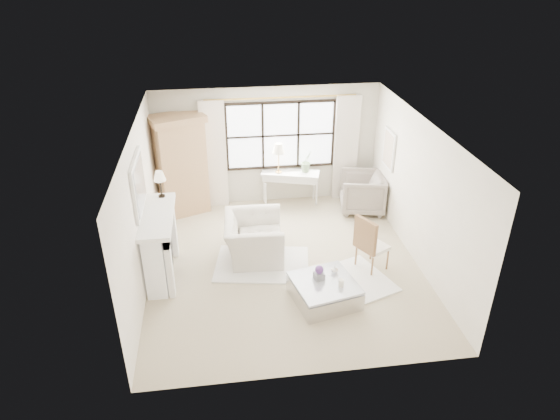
# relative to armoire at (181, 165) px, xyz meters

# --- Properties ---
(floor) EXTENTS (5.50, 5.50, 0.00)m
(floor) POSITION_rel_armoire_xyz_m (1.92, -2.45, -1.14)
(floor) COLOR #C0B08E
(floor) RESTS_ON ground
(ceiling) EXTENTS (5.50, 5.50, 0.00)m
(ceiling) POSITION_rel_armoire_xyz_m (1.92, -2.45, 1.56)
(ceiling) COLOR white
(ceiling) RESTS_ON ground
(wall_back) EXTENTS (5.00, 0.00, 5.00)m
(wall_back) POSITION_rel_armoire_xyz_m (1.92, 0.30, 0.21)
(wall_back) COLOR beige
(wall_back) RESTS_ON ground
(wall_front) EXTENTS (5.00, 0.00, 5.00)m
(wall_front) POSITION_rel_armoire_xyz_m (1.92, -5.20, 0.21)
(wall_front) COLOR beige
(wall_front) RESTS_ON ground
(wall_left) EXTENTS (0.00, 5.50, 5.50)m
(wall_left) POSITION_rel_armoire_xyz_m (-0.58, -2.45, 0.21)
(wall_left) COLOR white
(wall_left) RESTS_ON ground
(wall_right) EXTENTS (0.00, 5.50, 5.50)m
(wall_right) POSITION_rel_armoire_xyz_m (4.42, -2.45, 0.21)
(wall_right) COLOR white
(wall_right) RESTS_ON ground
(window_pane) EXTENTS (2.40, 0.02, 1.50)m
(window_pane) POSITION_rel_armoire_xyz_m (2.22, 0.28, 0.46)
(window_pane) COLOR white
(window_pane) RESTS_ON wall_back
(window_frame) EXTENTS (2.50, 0.04, 1.50)m
(window_frame) POSITION_rel_armoire_xyz_m (2.22, 0.27, 0.46)
(window_frame) COLOR black
(window_frame) RESTS_ON wall_back
(curtain_rod) EXTENTS (3.30, 0.04, 0.04)m
(curtain_rod) POSITION_rel_armoire_xyz_m (2.22, 0.22, 1.33)
(curtain_rod) COLOR #B48D3E
(curtain_rod) RESTS_ON wall_back
(curtain_left) EXTENTS (0.55, 0.10, 2.47)m
(curtain_left) POSITION_rel_armoire_xyz_m (0.72, 0.20, 0.10)
(curtain_left) COLOR silver
(curtain_left) RESTS_ON ground
(curtain_right) EXTENTS (0.55, 0.10, 2.47)m
(curtain_right) POSITION_rel_armoire_xyz_m (3.72, 0.20, 0.10)
(curtain_right) COLOR beige
(curtain_right) RESTS_ON ground
(fireplace) EXTENTS (0.58, 1.66, 1.26)m
(fireplace) POSITION_rel_armoire_xyz_m (-0.35, -2.45, -0.49)
(fireplace) COLOR white
(fireplace) RESTS_ON ground
(mirror_frame) EXTENTS (0.05, 1.15, 0.95)m
(mirror_frame) POSITION_rel_armoire_xyz_m (-0.55, -2.45, 0.70)
(mirror_frame) COLOR white
(mirror_frame) RESTS_ON wall_left
(mirror_glass) EXTENTS (0.02, 1.00, 0.80)m
(mirror_glass) POSITION_rel_armoire_xyz_m (-0.52, -2.45, 0.70)
(mirror_glass) COLOR silver
(mirror_glass) RESTS_ON wall_left
(art_frame) EXTENTS (0.04, 0.62, 0.82)m
(art_frame) POSITION_rel_armoire_xyz_m (4.39, -0.75, 0.41)
(art_frame) COLOR white
(art_frame) RESTS_ON wall_right
(art_canvas) EXTENTS (0.01, 0.52, 0.72)m
(art_canvas) POSITION_rel_armoire_xyz_m (4.37, -0.75, 0.41)
(art_canvas) COLOR beige
(art_canvas) RESTS_ON wall_right
(mantel_lamp) EXTENTS (0.22, 0.22, 0.51)m
(mantel_lamp) POSITION_rel_armoire_xyz_m (-0.27, -1.77, 0.51)
(mantel_lamp) COLOR black
(mantel_lamp) RESTS_ON fireplace
(armoire) EXTENTS (1.30, 1.06, 2.24)m
(armoire) POSITION_rel_armoire_xyz_m (0.00, 0.00, 0.00)
(armoire) COLOR tan
(armoire) RESTS_ON floor
(console_table) EXTENTS (1.37, 0.79, 0.80)m
(console_table) POSITION_rel_armoire_xyz_m (2.42, 0.05, -0.74)
(console_table) COLOR silver
(console_table) RESTS_ON floor
(console_lamp) EXTENTS (0.28, 0.28, 0.69)m
(console_lamp) POSITION_rel_armoire_xyz_m (2.15, 0.06, 0.22)
(console_lamp) COLOR #AD7F3C
(console_lamp) RESTS_ON console_table
(orchid_plant) EXTENTS (0.35, 0.34, 0.49)m
(orchid_plant) POSITION_rel_armoire_xyz_m (2.78, 0.03, -0.09)
(orchid_plant) COLOR #647D53
(orchid_plant) RESTS_ON console_table
(side_table) EXTENTS (0.40, 0.40, 0.51)m
(side_table) POSITION_rel_armoire_xyz_m (1.73, -1.11, -0.81)
(side_table) COLOR white
(side_table) RESTS_ON floor
(rug_left) EXTENTS (1.92, 1.51, 0.03)m
(rug_left) POSITION_rel_armoire_xyz_m (1.50, -2.39, -1.12)
(rug_left) COLOR white
(rug_left) RESTS_ON floor
(rug_right) EXTENTS (2.01, 1.76, 0.03)m
(rug_right) POSITION_rel_armoire_xyz_m (2.85, -3.24, -1.12)
(rug_right) COLOR white
(rug_right) RESTS_ON floor
(club_armchair) EXTENTS (1.16, 1.31, 0.81)m
(club_armchair) POSITION_rel_armoire_xyz_m (1.38, -2.07, -0.73)
(club_armchair) COLOR beige
(club_armchair) RESTS_ON floor
(wingback_chair) EXTENTS (1.14, 1.11, 0.88)m
(wingback_chair) POSITION_rel_armoire_xyz_m (3.97, -0.49, -0.70)
(wingback_chair) COLOR gray
(wingback_chair) RESTS_ON floor
(french_chair) EXTENTS (0.65, 0.65, 1.08)m
(french_chair) POSITION_rel_armoire_xyz_m (3.50, -2.76, -0.83)
(french_chair) COLOR olive
(french_chair) RESTS_ON floor
(coffee_table) EXTENTS (1.20, 1.20, 0.38)m
(coffee_table) POSITION_rel_armoire_xyz_m (2.44, -3.58, -0.96)
(coffee_table) COLOR silver
(coffee_table) RESTS_ON floor
(planter_box) EXTENTS (0.19, 0.19, 0.12)m
(planter_box) POSITION_rel_armoire_xyz_m (2.36, -3.49, -0.70)
(planter_box) COLOR gray
(planter_box) RESTS_ON coffee_table
(planter_flowers) EXTENTS (0.15, 0.15, 0.15)m
(planter_flowers) POSITION_rel_armoire_xyz_m (2.36, -3.49, -0.57)
(planter_flowers) COLOR #5A317C
(planter_flowers) RESTS_ON planter_box
(pillar_candle) EXTENTS (0.09, 0.09, 0.12)m
(pillar_candle) POSITION_rel_armoire_xyz_m (2.68, -3.73, -0.70)
(pillar_candle) COLOR white
(pillar_candle) RESTS_ON coffee_table
(coffee_vase) EXTENTS (0.13, 0.13, 0.14)m
(coffee_vase) POSITION_rel_armoire_xyz_m (2.66, -3.35, -0.69)
(coffee_vase) COLOR white
(coffee_vase) RESTS_ON coffee_table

